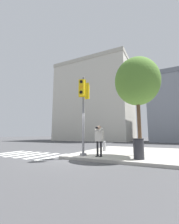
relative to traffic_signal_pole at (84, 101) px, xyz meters
The scene contains 9 objects.
ground_plane 3.29m from the traffic_signal_pole, 158.76° to the right, with size 160.00×160.00×0.00m, color #424244.
sidewalk_corner 5.35m from the traffic_signal_pole, 48.64° to the left, with size 8.00×8.00×0.15m.
crosswalk_stripes 5.13m from the traffic_signal_pole, behind, with size 4.71×2.84×0.01m.
traffic_signal_pole is the anchor object (origin of this frame).
person_photographer 2.27m from the traffic_signal_pole, ahead, with size 0.50×0.53×1.64m.
street_tree 3.43m from the traffic_signal_pole, 28.86° to the left, with size 2.64×2.64×5.78m.
fire_hydrant 3.96m from the traffic_signal_pole, 87.68° to the left, with size 0.21×0.27×0.71m.
trash_bin 3.91m from the traffic_signal_pole, ahead, with size 0.51×0.51×0.96m.
building_left 26.45m from the traffic_signal_pole, 113.09° to the left, with size 16.55×11.02×17.65m.
Camera 1 is at (4.78, -7.21, 1.30)m, focal length 24.00 mm.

